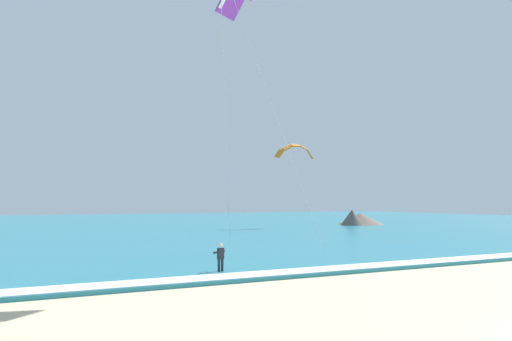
# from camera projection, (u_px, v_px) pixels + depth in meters

# --- Properties ---
(sea) EXTENTS (200.00, 120.00, 0.20)m
(sea) POSITION_uv_depth(u_px,v_px,m) (115.00, 225.00, 79.45)
(sea) COLOR teal
(sea) RESTS_ON ground
(surf_foam) EXTENTS (200.00, 1.79, 0.04)m
(surf_foam) POSITION_uv_depth(u_px,v_px,m) (321.00, 269.00, 26.77)
(surf_foam) COLOR white
(surf_foam) RESTS_ON sea
(surfboard) EXTENTS (0.58, 1.44, 0.09)m
(surfboard) POSITION_uv_depth(u_px,v_px,m) (221.00, 275.00, 26.15)
(surfboard) COLOR white
(surfboard) RESTS_ON ground
(kitesurfer) EXTENTS (0.55, 0.55, 1.69)m
(kitesurfer) POSITION_uv_depth(u_px,v_px,m) (220.00, 257.00, 26.22)
(kitesurfer) COLOR #232328
(kitesurfer) RESTS_ON ground
(kite_distant) EXTENTS (6.10, 1.92, 2.21)m
(kite_distant) POSITION_uv_depth(u_px,v_px,m) (295.00, 150.00, 71.83)
(kite_distant) COLOR orange
(headland_right) EXTENTS (8.44, 8.14, 2.60)m
(headland_right) POSITION_uv_depth(u_px,v_px,m) (358.00, 219.00, 77.08)
(headland_right) COLOR #665B51
(headland_right) RESTS_ON ground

